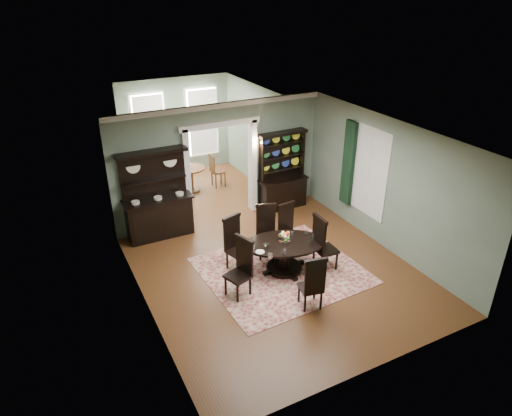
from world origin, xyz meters
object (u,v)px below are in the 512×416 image
(dining_table, at_px, (285,251))
(sideboard, at_px, (158,207))
(welsh_dresser, at_px, (282,181))
(parlor_table, at_px, (191,176))

(dining_table, distance_m, sideboard, 3.31)
(dining_table, bearing_deg, welsh_dresser, 78.47)
(dining_table, height_order, parlor_table, parlor_table)
(dining_table, bearing_deg, parlor_table, 111.66)
(sideboard, relative_size, parlor_table, 2.66)
(dining_table, xyz_separation_m, parlor_table, (-0.36, 4.76, 0.02))
(welsh_dresser, distance_m, parlor_table, 2.78)
(dining_table, height_order, sideboard, sideboard)
(welsh_dresser, bearing_deg, parlor_table, 130.59)
(dining_table, relative_size, parlor_table, 2.47)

